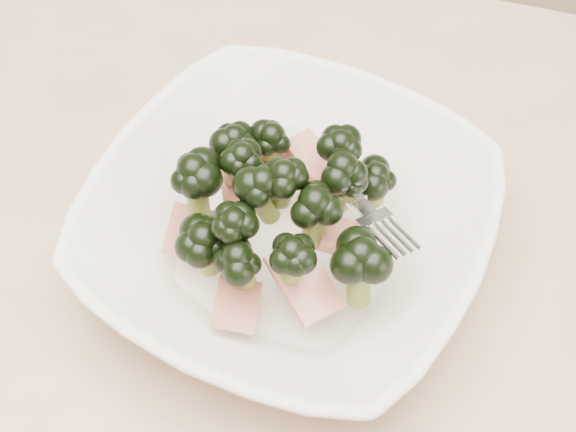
{
  "coord_description": "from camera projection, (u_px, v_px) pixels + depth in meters",
  "views": [
    {
      "loc": [
        0.2,
        -0.25,
        1.27
      ],
      "look_at": [
        0.11,
        0.06,
        0.8
      ],
      "focal_mm": 50.0,
      "sensor_mm": 36.0,
      "label": 1
    }
  ],
  "objects": [
    {
      "name": "broccoli_dish",
      "position": [
        287.0,
        224.0,
        0.58
      ],
      "size": [
        0.33,
        0.33,
        0.12
      ],
      "color": "beige",
      "rests_on": "dining_table"
    },
    {
      "name": "dining_table",
      "position": [
        146.0,
        347.0,
        0.67
      ],
      "size": [
        1.2,
        0.8,
        0.75
      ],
      "color": "tan",
      "rests_on": "ground"
    }
  ]
}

